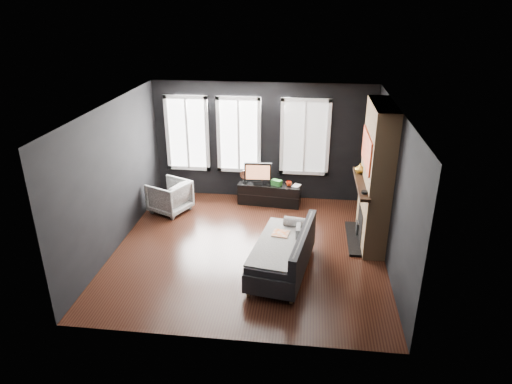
# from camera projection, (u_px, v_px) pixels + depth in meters

# --- Properties ---
(floor) EXTENTS (5.00, 5.00, 0.00)m
(floor) POSITION_uv_depth(u_px,v_px,m) (249.00, 249.00, 8.65)
(floor) COLOR black
(floor) RESTS_ON ground
(ceiling) EXTENTS (5.00, 5.00, 0.00)m
(ceiling) POSITION_uv_depth(u_px,v_px,m) (248.00, 108.00, 7.58)
(ceiling) COLOR white
(ceiling) RESTS_ON ground
(wall_back) EXTENTS (5.00, 0.02, 2.70)m
(wall_back) POSITION_uv_depth(u_px,v_px,m) (263.00, 142.00, 10.39)
(wall_back) COLOR black
(wall_back) RESTS_ON ground
(wall_left) EXTENTS (0.02, 5.00, 2.70)m
(wall_left) POSITION_uv_depth(u_px,v_px,m) (114.00, 177.00, 8.38)
(wall_left) COLOR black
(wall_left) RESTS_ON ground
(wall_right) EXTENTS (0.02, 5.00, 2.70)m
(wall_right) POSITION_uv_depth(u_px,v_px,m) (392.00, 189.00, 7.85)
(wall_right) COLOR black
(wall_right) RESTS_ON ground
(windows) EXTENTS (4.00, 0.16, 1.76)m
(windows) POSITION_uv_depth(u_px,v_px,m) (243.00, 97.00, 10.00)
(windows) COLOR white
(windows) RESTS_ON wall_back
(fireplace) EXTENTS (0.70, 1.62, 2.70)m
(fireplace) POSITION_uv_depth(u_px,v_px,m) (376.00, 176.00, 8.41)
(fireplace) COLOR #93724C
(fireplace) RESTS_ON floor
(sofa) EXTENTS (1.24, 2.02, 0.81)m
(sofa) POSITION_uv_depth(u_px,v_px,m) (282.00, 250.00, 7.80)
(sofa) COLOR #27272A
(sofa) RESTS_ON floor
(stripe_pillow) EXTENTS (0.08, 0.32, 0.31)m
(stripe_pillow) POSITION_uv_depth(u_px,v_px,m) (298.00, 234.00, 7.95)
(stripe_pillow) COLOR gray
(stripe_pillow) RESTS_ON sofa
(armchair) EXTENTS (0.96, 0.98, 0.78)m
(armchair) POSITION_uv_depth(u_px,v_px,m) (169.00, 195.00, 10.01)
(armchair) COLOR white
(armchair) RESTS_ON floor
(media_console) EXTENTS (1.44, 0.57, 0.48)m
(media_console) POSITION_uv_depth(u_px,v_px,m) (270.00, 194.00, 10.45)
(media_console) COLOR black
(media_console) RESTS_ON floor
(monitor) EXTENTS (0.63, 0.17, 0.56)m
(monitor) POSITION_uv_depth(u_px,v_px,m) (258.00, 172.00, 10.27)
(monitor) COLOR black
(monitor) RESTS_ON media_console
(desk_fan) EXTENTS (0.24, 0.24, 0.31)m
(desk_fan) POSITION_uv_depth(u_px,v_px,m) (245.00, 176.00, 10.37)
(desk_fan) COLOR #A9A9A9
(desk_fan) RESTS_ON media_console
(mug) EXTENTS (0.15, 0.13, 0.12)m
(mug) POSITION_uv_depth(u_px,v_px,m) (289.00, 183.00, 10.23)
(mug) COLOR red
(mug) RESTS_ON media_console
(book) EXTENTS (0.16, 0.08, 0.22)m
(book) POSITION_uv_depth(u_px,v_px,m) (293.00, 181.00, 10.23)
(book) COLOR tan
(book) RESTS_ON media_console
(storage_box) EXTENTS (0.26, 0.22, 0.12)m
(storage_box) POSITION_uv_depth(u_px,v_px,m) (277.00, 183.00, 10.27)
(storage_box) COLOR #26702A
(storage_box) RESTS_ON media_console
(mantel_vase) EXTENTS (0.21, 0.21, 0.19)m
(mantel_vase) POSITION_uv_depth(u_px,v_px,m) (360.00, 168.00, 8.86)
(mantel_vase) COLOR gold
(mantel_vase) RESTS_ON fireplace
(mantel_clock) EXTENTS (0.15, 0.15, 0.04)m
(mantel_clock) POSITION_uv_depth(u_px,v_px,m) (365.00, 192.00, 7.98)
(mantel_clock) COLOR black
(mantel_clock) RESTS_ON fireplace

